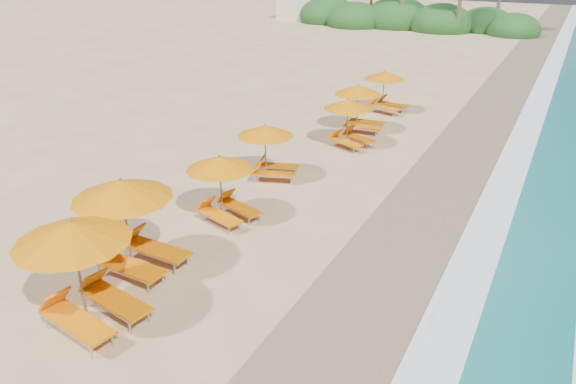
% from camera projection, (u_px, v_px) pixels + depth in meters
% --- Properties ---
extents(ground, '(160.00, 160.00, 0.00)m').
position_uv_depth(ground, '(288.00, 227.00, 16.88)').
color(ground, tan).
rests_on(ground, ground).
extents(wet_sand, '(4.00, 160.00, 0.01)m').
position_uv_depth(wet_sand, '(415.00, 258.00, 15.19)').
color(wet_sand, '#897051').
rests_on(wet_sand, ground).
extents(surf_foam, '(4.00, 160.00, 0.01)m').
position_uv_depth(surf_foam, '(518.00, 283.00, 14.04)').
color(surf_foam, white).
rests_on(surf_foam, ground).
extents(station_2, '(3.10, 2.95, 2.62)m').
position_uv_depth(station_2, '(83.00, 267.00, 12.06)').
color(station_2, olive).
rests_on(station_2, ground).
extents(station_3, '(2.85, 2.63, 2.64)m').
position_uv_depth(station_3, '(131.00, 220.00, 14.12)').
color(station_3, olive).
rests_on(station_3, ground).
extents(station_4, '(2.69, 2.62, 2.15)m').
position_uv_depth(station_4, '(224.00, 184.00, 16.89)').
color(station_4, olive).
rests_on(station_4, ground).
extents(station_5, '(2.69, 2.64, 2.10)m').
position_uv_depth(station_5, '(270.00, 148.00, 20.01)').
color(station_5, olive).
rests_on(station_5, ground).
extents(station_6, '(2.72, 2.69, 2.10)m').
position_uv_depth(station_6, '(350.00, 120.00, 23.23)').
color(station_6, olive).
rests_on(station_6, ground).
extents(station_7, '(2.57, 2.43, 2.22)m').
position_uv_depth(station_7, '(361.00, 105.00, 25.17)').
color(station_7, olive).
rests_on(station_7, ground).
extents(station_8, '(2.66, 2.56, 2.17)m').
position_uv_depth(station_8, '(386.00, 89.00, 28.12)').
color(station_8, olive).
rests_on(station_8, ground).
extents(treeline, '(25.80, 8.80, 9.74)m').
position_uv_depth(treeline, '(405.00, 18.00, 57.36)').
color(treeline, '#163D14').
rests_on(treeline, ground).
extents(beach_building, '(7.00, 5.00, 2.80)m').
position_uv_depth(beach_building, '(312.00, 6.00, 64.31)').
color(beach_building, beige).
rests_on(beach_building, ground).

